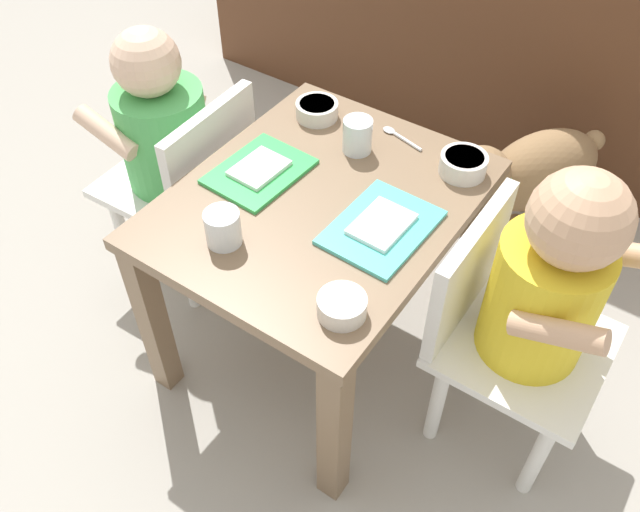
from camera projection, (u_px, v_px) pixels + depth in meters
ground_plane at (320, 342)px, 1.51m from camera, size 7.00×7.00×0.00m
dining_table at (320, 229)px, 1.25m from camera, size 0.48×0.59×0.43m
seated_child_left at (168, 136)px, 1.39m from camera, size 0.29×0.29×0.62m
seated_child_right at (540, 290)px, 1.08m from camera, size 0.28×0.28×0.65m
dog at (529, 174)px, 1.56m from camera, size 0.30×0.40×0.34m
food_tray_left at (259, 171)px, 1.24m from camera, size 0.15×0.19×0.02m
food_tray_right at (381, 227)px, 1.13m from camera, size 0.15×0.20×0.02m
water_cup_left at (223, 230)px, 1.10m from camera, size 0.06×0.06×0.06m
water_cup_right at (357, 138)px, 1.27m from camera, size 0.06×0.06×0.07m
veggie_bowl_far at (342, 306)px, 1.00m from camera, size 0.08×0.08×0.03m
cereal_bowl_right_side at (463, 164)px, 1.23m from camera, size 0.09×0.09×0.04m
cereal_bowl_left_side at (317, 109)px, 1.35m from camera, size 0.09×0.09×0.03m
spoon_by_left_tray at (399, 136)px, 1.31m from camera, size 0.10×0.04×0.01m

